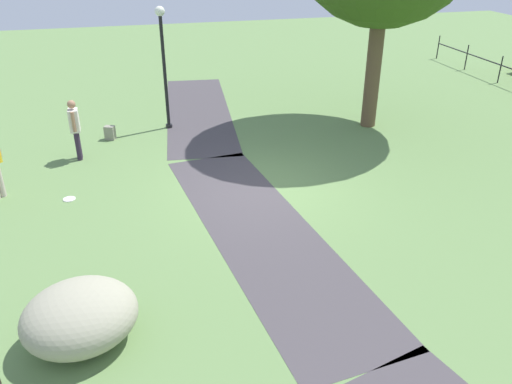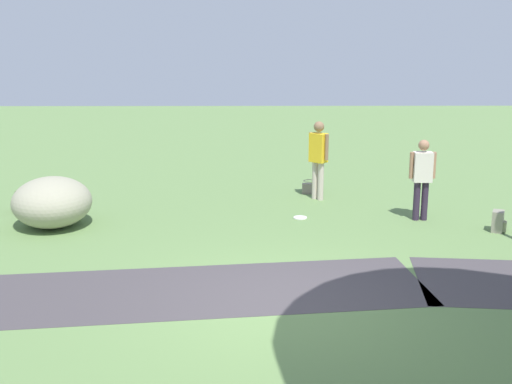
% 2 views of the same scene
% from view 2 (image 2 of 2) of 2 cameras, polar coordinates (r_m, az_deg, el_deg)
% --- Properties ---
extents(ground_plane, '(48.00, 48.00, 0.00)m').
position_cam_2_polar(ground_plane, '(9.44, 2.61, -9.55)').
color(ground_plane, '#608149').
extents(footpath_segment_mid, '(8.19, 3.01, 0.01)m').
position_cam_2_polar(footpath_segment_mid, '(9.98, -8.77, -8.36)').
color(footpath_segment_mid, '#423D41').
rests_on(footpath_segment_mid, ground).
extents(lawn_boulder, '(1.81, 1.95, 0.95)m').
position_cam_2_polar(lawn_boulder, '(13.48, -16.81, -0.82)').
color(lawn_boulder, '#9D9981').
rests_on(lawn_boulder, ground).
extents(woman_with_handbag, '(0.43, 0.42, 1.74)m').
position_cam_2_polar(woman_with_handbag, '(14.88, 5.28, 3.18)').
color(woman_with_handbag, beige).
rests_on(woman_with_handbag, ground).
extents(man_near_boulder, '(0.52, 0.24, 1.61)m').
position_cam_2_polar(man_near_boulder, '(13.61, 13.82, 1.46)').
color(man_near_boulder, '#2E2136').
rests_on(man_near_boulder, ground).
extents(handbag_on_grass, '(0.33, 0.30, 0.31)m').
position_cam_2_polar(handbag_on_grass, '(15.54, 4.50, 0.36)').
color(handbag_on_grass, gray).
rests_on(handbag_on_grass, ground).
extents(backpack_by_boulder, '(0.31, 0.32, 0.40)m').
position_cam_2_polar(backpack_by_boulder, '(14.84, -19.28, -0.83)').
color(backpack_by_boulder, black).
rests_on(backpack_by_boulder, ground).
extents(spare_backpack_on_lawn, '(0.33, 0.34, 0.40)m').
position_cam_2_polar(spare_backpack_on_lawn, '(13.42, 19.74, -2.37)').
color(spare_backpack_on_lawn, gray).
rests_on(spare_backpack_on_lawn, ground).
extents(frisbee_on_grass, '(0.27, 0.27, 0.02)m').
position_cam_2_polar(frisbee_on_grass, '(13.59, 3.75, -2.17)').
color(frisbee_on_grass, silver).
rests_on(frisbee_on_grass, ground).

